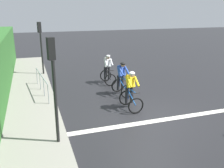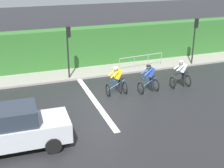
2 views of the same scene
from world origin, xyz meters
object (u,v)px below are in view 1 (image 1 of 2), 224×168
cyclist_mid (131,91)px  traffic_light_near_crossing (53,76)px  cyclist_lead (108,70)px  cyclist_second (122,79)px  pedestrian_railing_kerbside (42,80)px  traffic_light_far_junction (41,40)px

cyclist_mid → traffic_light_near_crossing: 4.08m
cyclist_lead → traffic_light_near_crossing: traffic_light_near_crossing is taller
cyclist_second → pedestrian_railing_kerbside: cyclist_second is taller
cyclist_second → cyclist_lead: bearing=91.5°
cyclist_lead → cyclist_mid: same height
cyclist_lead → pedestrian_railing_kerbside: cyclist_lead is taller
traffic_light_far_junction → traffic_light_near_crossing: bearing=-90.8°
cyclist_lead → traffic_light_far_junction: 4.78m
traffic_light_far_junction → pedestrian_railing_kerbside: size_ratio=1.00×
cyclist_lead → pedestrian_railing_kerbside: bearing=-166.2°
cyclist_second → pedestrian_railing_kerbside: (-3.74, 1.22, -0.01)m
cyclist_second → traffic_light_near_crossing: (-3.58, -3.78, 1.43)m
cyclist_second → traffic_light_far_junction: (-3.46, 5.16, 1.43)m
cyclist_lead → traffic_light_far_junction: traffic_light_far_junction is taller
traffic_light_near_crossing → traffic_light_far_junction: size_ratio=1.00×
traffic_light_near_crossing → cyclist_mid: bearing=30.8°
traffic_light_near_crossing → pedestrian_railing_kerbside: (-0.16, 5.00, -1.44)m
cyclist_second → pedestrian_railing_kerbside: size_ratio=0.50×
cyclist_lead → traffic_light_far_junction: bearing=138.3°
cyclist_mid → traffic_light_near_crossing: size_ratio=0.50×
cyclist_mid → traffic_light_far_junction: 7.80m
cyclist_lead → cyclist_mid: 3.95m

